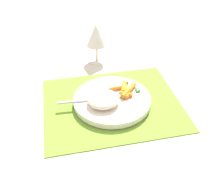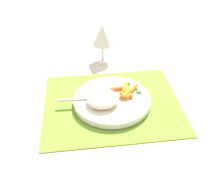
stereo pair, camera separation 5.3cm
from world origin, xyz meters
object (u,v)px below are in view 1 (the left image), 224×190
(rice_mound, at_px, (103,99))
(plate, at_px, (112,100))
(wine_glass, at_px, (97,36))
(fork, at_px, (98,98))
(carrot_portion, at_px, (125,90))

(rice_mound, bearing_deg, plate, 35.78)
(wine_glass, bearing_deg, fork, -99.46)
(plate, distance_m, rice_mound, 0.05)
(wine_glass, bearing_deg, carrot_portion, -80.20)
(rice_mound, relative_size, wine_glass, 0.64)
(plate, height_order, carrot_portion, carrot_portion)
(rice_mound, bearing_deg, carrot_portion, 27.42)
(carrot_portion, distance_m, wine_glass, 0.27)
(plate, xyz_separation_m, wine_glass, (0.00, 0.28, 0.09))
(rice_mound, distance_m, wine_glass, 0.31)
(carrot_portion, height_order, wine_glass, wine_glass)
(fork, bearing_deg, rice_mound, -63.27)
(rice_mound, bearing_deg, fork, 116.73)
(carrot_portion, bearing_deg, plate, -158.98)
(plate, bearing_deg, rice_mound, -144.22)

